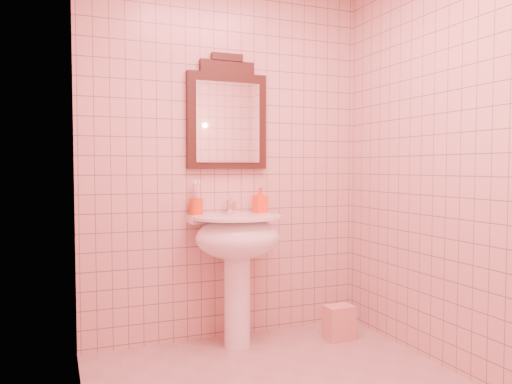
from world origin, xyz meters
name	(u,v)px	position (x,y,z in m)	size (l,w,h in m)	color
back_wall	(228,157)	(0.00, 1.10, 1.25)	(2.00, 0.02, 2.50)	#D6A595
pedestal_sink	(237,246)	(-0.01, 0.87, 0.66)	(0.58, 0.58, 0.86)	white
faucet	(230,205)	(-0.01, 1.01, 0.92)	(0.04, 0.16, 0.11)	white
mirror	(227,116)	(-0.01, 1.07, 1.53)	(0.56, 0.06, 0.78)	black
toothbrush_cup	(196,206)	(-0.24, 1.04, 0.92)	(0.09, 0.09, 0.21)	red
soap_dispenser	(260,200)	(0.20, 1.00, 0.95)	(0.08, 0.08, 0.18)	#FF4015
towel	(339,323)	(0.67, 0.73, 0.12)	(0.19, 0.13, 0.23)	#DA8780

